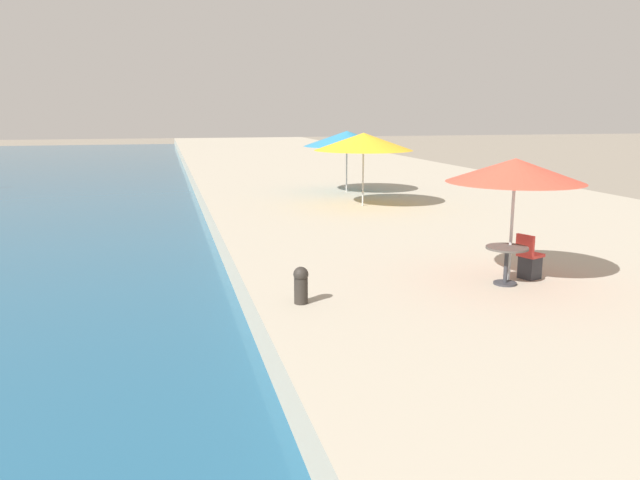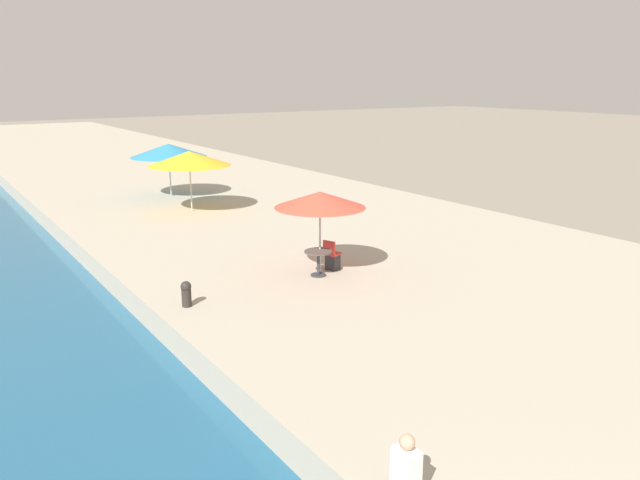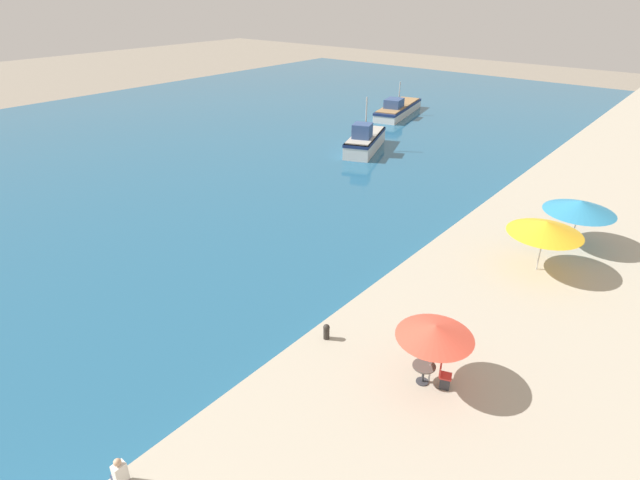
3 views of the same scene
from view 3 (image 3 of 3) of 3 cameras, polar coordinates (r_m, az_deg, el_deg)
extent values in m
cube|color=#235B7F|center=(54.72, -7.00, 13.18)|extent=(56.00, 90.00, 0.04)
cube|color=silver|center=(44.69, 5.17, 11.01)|extent=(4.42, 7.10, 1.32)
cube|color=navy|center=(44.54, 5.20, 11.67)|extent=(4.48, 7.18, 0.25)
cube|color=#ADA89E|center=(44.50, 5.21, 11.89)|extent=(4.06, 6.53, 0.10)
cube|color=#334C7F|center=(43.22, 4.86, 12.33)|extent=(1.93, 1.93, 1.19)
cylinder|color=#B7B2A8|center=(44.10, 5.30, 13.94)|extent=(0.12, 0.12, 3.17)
cube|color=silver|center=(58.32, 8.93, 14.47)|extent=(4.51, 9.91, 1.02)
cube|color=navy|center=(58.24, 8.96, 14.84)|extent=(4.58, 10.01, 0.25)
cube|color=#99754C|center=(58.21, 8.97, 15.00)|extent=(4.15, 9.12, 0.10)
cube|color=#334C7F|center=(56.53, 8.45, 15.21)|extent=(2.11, 2.44, 0.92)
cylinder|color=#B7B2A8|center=(57.96, 9.06, 16.24)|extent=(0.12, 0.12, 2.46)
cylinder|color=#B7B7B7|center=(17.75, 12.65, -13.02)|extent=(0.06, 0.06, 2.10)
cone|color=#E04C38|center=(17.05, 13.04, -10.11)|extent=(2.60, 2.60, 0.46)
cylinder|color=#B7B7B7|center=(25.98, 23.90, -1.06)|extent=(0.06, 0.06, 2.09)
cone|color=yellow|center=(25.48, 24.39, 1.31)|extent=(3.45, 3.45, 0.60)
cylinder|color=#B7B7B7|center=(29.33, 27.12, 1.34)|extent=(0.06, 0.06, 2.02)
cone|color=teal|center=(28.90, 27.60, 3.43)|extent=(3.54, 3.54, 0.62)
cylinder|color=#333338|center=(18.36, 11.60, -15.56)|extent=(0.44, 0.44, 0.04)
cylinder|color=#333338|center=(18.14, 11.70, -14.79)|extent=(0.08, 0.08, 0.70)
cylinder|color=#4C4742|center=(17.90, 11.81, -13.91)|extent=(0.80, 0.80, 0.04)
cube|color=#2D2D33|center=(18.21, 14.08, -15.44)|extent=(0.44, 0.44, 0.45)
cube|color=red|center=(18.04, 14.17, -14.84)|extent=(0.52, 0.52, 0.06)
cube|color=red|center=(17.89, 13.60, -14.19)|extent=(0.20, 0.39, 0.40)
cube|color=#333D5B|center=(16.37, -22.02, -23.88)|extent=(0.40, 0.28, 0.16)
cube|color=silver|center=(15.96, -21.88, -23.43)|extent=(0.26, 0.36, 0.60)
sphere|color=tan|center=(15.66, -22.16, -22.47)|extent=(0.22, 0.22, 0.22)
cylinder|color=#2D2823|center=(19.71, 0.74, -10.65)|extent=(0.24, 0.24, 0.45)
sphere|color=#2D2823|center=(19.53, 0.74, -9.96)|extent=(0.26, 0.26, 0.26)
camera|label=1|loc=(15.07, -32.83, -14.89)|focal=35.00mm
camera|label=2|loc=(16.60, -50.81, -7.96)|focal=35.00mm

